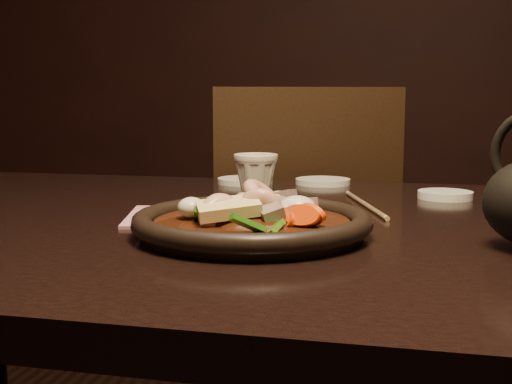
% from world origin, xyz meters
% --- Properties ---
extents(wall_back, '(5.00, 0.02, 2.80)m').
position_xyz_m(wall_back, '(0.00, 3.00, 1.40)').
color(wall_back, black).
rests_on(wall_back, floor).
extents(table, '(1.60, 0.90, 0.75)m').
position_xyz_m(table, '(0.00, 0.00, 0.67)').
color(table, black).
rests_on(table, floor).
extents(chair, '(0.56, 0.56, 0.95)m').
position_xyz_m(chair, '(-0.06, 0.67, 0.51)').
color(chair, black).
rests_on(chair, floor).
extents(plate, '(0.29, 0.29, 0.03)m').
position_xyz_m(plate, '(0.01, -0.12, 0.76)').
color(plate, black).
rests_on(plate, table).
extents(stirfry, '(0.19, 0.20, 0.07)m').
position_xyz_m(stirfry, '(0.01, -0.11, 0.77)').
color(stirfry, black).
rests_on(stirfry, plate).
extents(soy_dish, '(0.09, 0.09, 0.01)m').
position_xyz_m(soy_dish, '(0.26, 0.25, 0.76)').
color(soy_dish, white).
rests_on(soy_dish, table).
extents(saucer_left, '(0.11, 0.11, 0.01)m').
position_xyz_m(saucer_left, '(-0.12, 0.37, 0.76)').
color(saucer_left, white).
rests_on(saucer_left, table).
extents(saucer_right, '(0.11, 0.11, 0.01)m').
position_xyz_m(saucer_right, '(0.03, 0.40, 0.76)').
color(saucer_right, white).
rests_on(saucer_right, table).
extents(tea_cup, '(0.09, 0.09, 0.08)m').
position_xyz_m(tea_cup, '(-0.06, 0.22, 0.79)').
color(tea_cup, beige).
rests_on(tea_cup, table).
extents(chopsticks, '(0.08, 0.24, 0.01)m').
position_xyz_m(chopsticks, '(0.13, 0.13, 0.75)').
color(chopsticks, tan).
rests_on(chopsticks, table).
extents(napkin, '(0.20, 0.20, 0.00)m').
position_xyz_m(napkin, '(-0.11, -0.02, 0.75)').
color(napkin, '#B87180').
rests_on(napkin, table).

